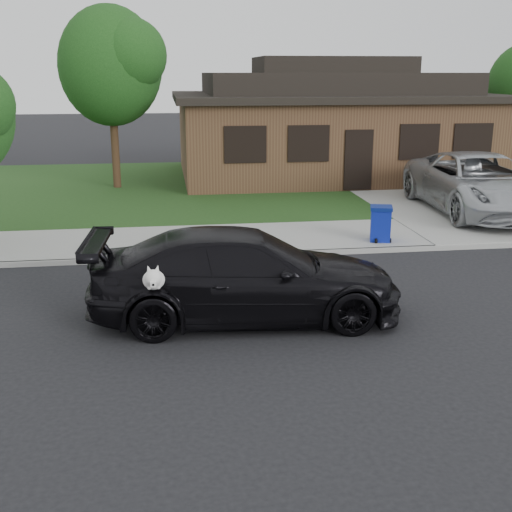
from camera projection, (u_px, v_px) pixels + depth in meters
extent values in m
plane|color=black|center=(319.00, 308.00, 11.86)|extent=(120.00, 120.00, 0.00)
cube|color=gray|center=(274.00, 238.00, 16.60)|extent=(60.00, 3.00, 0.12)
cube|color=gray|center=(285.00, 254.00, 15.17)|extent=(60.00, 0.12, 0.12)
cube|color=#193814|center=(239.00, 186.00, 24.21)|extent=(60.00, 13.00, 0.13)
cube|color=gray|center=(421.00, 196.00, 22.16)|extent=(4.50, 13.00, 0.14)
imported|color=black|center=(245.00, 275.00, 11.18)|extent=(5.54, 2.50, 1.57)
ellipsoid|color=white|center=(154.00, 280.00, 9.94)|extent=(0.34, 0.40, 0.30)
sphere|color=white|center=(153.00, 278.00, 9.69)|extent=(0.26, 0.26, 0.26)
cube|color=white|center=(153.00, 284.00, 9.58)|extent=(0.09, 0.12, 0.08)
sphere|color=black|center=(153.00, 285.00, 9.52)|extent=(0.04, 0.04, 0.04)
cone|color=white|center=(149.00, 269.00, 9.69)|extent=(0.11, 0.11, 0.14)
cone|color=white|center=(157.00, 269.00, 9.71)|extent=(0.11, 0.11, 0.14)
imported|color=#AEB1B5|center=(479.00, 183.00, 19.06)|extent=(3.19, 6.41, 1.75)
cube|color=navy|center=(381.00, 225.00, 16.01)|extent=(0.60, 0.60, 0.79)
cube|color=navy|center=(381.00, 208.00, 15.89)|extent=(0.66, 0.66, 0.09)
cylinder|color=black|center=(376.00, 241.00, 15.85)|extent=(0.08, 0.13, 0.12)
cylinder|color=black|center=(390.00, 240.00, 15.89)|extent=(0.08, 0.13, 0.12)
cube|color=#422B1C|center=(330.00, 137.00, 26.22)|extent=(12.00, 8.00, 3.00)
cube|color=black|center=(331.00, 97.00, 25.77)|extent=(12.60, 8.60, 0.25)
cube|color=black|center=(332.00, 83.00, 25.63)|extent=(10.00, 6.50, 0.80)
cube|color=black|center=(332.00, 65.00, 25.43)|extent=(6.00, 3.50, 0.60)
cube|color=black|center=(358.00, 160.00, 22.50)|extent=(1.00, 0.06, 2.10)
cube|color=black|center=(245.00, 145.00, 21.80)|extent=(1.30, 0.05, 1.10)
cube|color=black|center=(309.00, 144.00, 22.09)|extent=(1.30, 0.05, 1.10)
cube|color=black|center=(419.00, 142.00, 22.63)|extent=(1.30, 0.05, 1.10)
cube|color=black|center=(473.00, 141.00, 22.90)|extent=(1.30, 0.05, 1.10)
cylinder|color=#332114|center=(116.00, 153.00, 23.25)|extent=(0.28, 0.28, 2.48)
ellipsoid|color=#143811|center=(110.00, 66.00, 22.41)|extent=(3.60, 3.60, 4.14)
sphere|color=#26591E|center=(130.00, 55.00, 21.89)|extent=(2.52, 2.52, 2.52)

